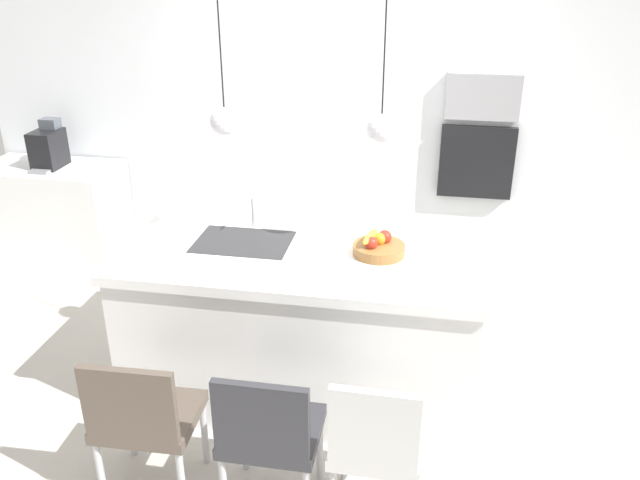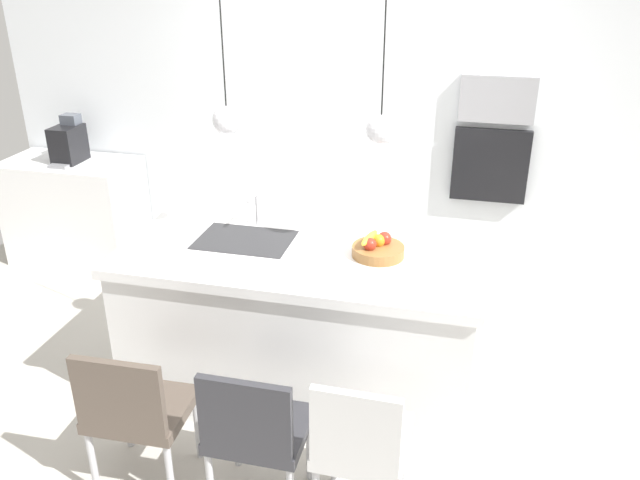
{
  "view_description": "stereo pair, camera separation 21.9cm",
  "coord_description": "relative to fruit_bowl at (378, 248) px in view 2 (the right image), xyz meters",
  "views": [
    {
      "loc": [
        0.7,
        -3.34,
        2.55
      ],
      "look_at": [
        0.1,
        0.0,
        1.01
      ],
      "focal_mm": 36.44,
      "sensor_mm": 36.0,
      "label": 1
    },
    {
      "loc": [
        0.91,
        -3.29,
        2.55
      ],
      "look_at": [
        0.1,
        0.0,
        1.01
      ],
      "focal_mm": 36.44,
      "sensor_mm": 36.0,
      "label": 2
    }
  ],
  "objects": [
    {
      "name": "oven",
      "position": [
        0.6,
        1.6,
        0.03
      ],
      "size": [
        0.56,
        0.08,
        0.56
      ],
      "primitive_type": "cube",
      "color": "black",
      "rests_on": "back_wall"
    },
    {
      "name": "side_counter",
      "position": [
        -2.84,
        1.3,
        -0.55
      ],
      "size": [
        1.1,
        0.6,
        0.9
      ],
      "primitive_type": "cube",
      "color": "white",
      "rests_on": "ground"
    },
    {
      "name": "pendant_light_right",
      "position": [
        -0.01,
        0.02,
        0.68
      ],
      "size": [
        0.16,
        0.16,
        0.76
      ],
      "color": "silver"
    },
    {
      "name": "chair_far",
      "position": [
        0.1,
        -1.01,
        -0.5
      ],
      "size": [
        0.42,
        0.45,
        0.88
      ],
      "color": "silver",
      "rests_on": "ground"
    },
    {
      "name": "fruit_bowl",
      "position": [
        0.0,
        0.0,
        0.0
      ],
      "size": [
        0.29,
        0.29,
        0.14
      ],
      "color": "#9E6B38",
      "rests_on": "kitchen_island"
    },
    {
      "name": "coffee_machine",
      "position": [
        -2.8,
        1.31,
        0.06
      ],
      "size": [
        0.2,
        0.35,
        0.38
      ],
      "color": "black",
      "rests_on": "side_counter"
    },
    {
      "name": "sink_basin",
      "position": [
        -0.8,
        0.02,
        -0.05
      ],
      "size": [
        0.56,
        0.4,
        0.02
      ],
      "primitive_type": "cube",
      "color": "#2D2D30",
      "rests_on": "kitchen_island"
    },
    {
      "name": "back_wall",
      "position": [
        -0.44,
        1.67,
        0.3
      ],
      "size": [
        6.0,
        0.1,
        2.6
      ],
      "primitive_type": "cube",
      "color": "white",
      "rests_on": "ground"
    },
    {
      "name": "faucet",
      "position": [
        -0.8,
        0.24,
        0.1
      ],
      "size": [
        0.02,
        0.17,
        0.22
      ],
      "color": "silver",
      "rests_on": "kitchen_island"
    },
    {
      "name": "microwave",
      "position": [
        0.6,
        1.6,
        0.53
      ],
      "size": [
        0.54,
        0.08,
        0.34
      ],
      "primitive_type": "cube",
      "color": "#9E9EA3",
      "rests_on": "back_wall"
    },
    {
      "name": "floor",
      "position": [
        -0.44,
        0.02,
        -1.0
      ],
      "size": [
        6.6,
        6.6,
        0.0
      ],
      "primitive_type": "plane",
      "color": "#BCB7AD",
      "rests_on": "ground"
    },
    {
      "name": "chair_middle",
      "position": [
        -0.4,
        -1.01,
        -0.52
      ],
      "size": [
        0.46,
        0.42,
        0.84
      ],
      "color": "#333338",
      "rests_on": "ground"
    },
    {
      "name": "chair_near",
      "position": [
        -1.02,
        -1.01,
        -0.52
      ],
      "size": [
        0.48,
        0.43,
        0.84
      ],
      "color": "brown",
      "rests_on": "ground"
    },
    {
      "name": "kitchen_island",
      "position": [
        -0.44,
        0.02,
        -0.52
      ],
      "size": [
        2.07,
        1.13,
        0.96
      ],
      "color": "white",
      "rests_on": "ground"
    },
    {
      "name": "pendant_light_left",
      "position": [
        -0.87,
        0.02,
        0.68
      ],
      "size": [
        0.16,
        0.16,
        0.76
      ],
      "color": "silver"
    }
  ]
}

